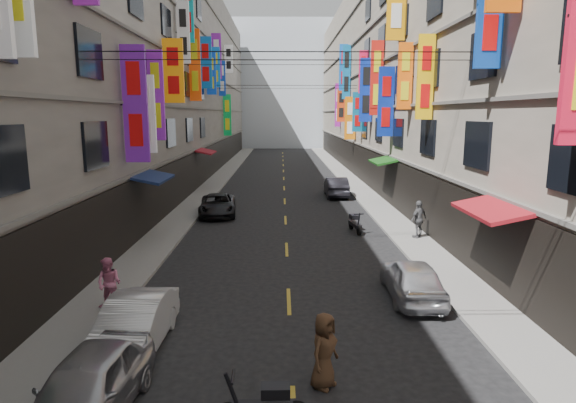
{
  "coord_description": "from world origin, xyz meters",
  "views": [
    {
      "loc": [
        -0.23,
        3.41,
        5.9
      ],
      "look_at": [
        -0.11,
        12.27,
        4.29
      ],
      "focal_mm": 30.0,
      "sensor_mm": 36.0,
      "label": 1
    }
  ],
  "objects_px": {
    "car_left_far": "(218,205)",
    "pedestrian_lfar": "(109,284)",
    "car_left_near": "(87,388)",
    "car_left_mid": "(134,325)",
    "pedestrian_rfar": "(419,219)",
    "scooter_far_right": "(355,223)",
    "car_right_mid": "(412,279)",
    "pedestrian_crossing": "(324,350)",
    "car_right_far": "(336,187)"
  },
  "relations": [
    {
      "from": "pedestrian_rfar",
      "to": "car_right_mid",
      "type": "bearing_deg",
      "value": 36.0
    },
    {
      "from": "car_right_mid",
      "to": "pedestrian_lfar",
      "type": "bearing_deg",
      "value": 7.67
    },
    {
      "from": "car_left_far",
      "to": "pedestrian_rfar",
      "type": "bearing_deg",
      "value": -35.08
    },
    {
      "from": "car_left_near",
      "to": "pedestrian_lfar",
      "type": "relative_size",
      "value": 2.53
    },
    {
      "from": "car_left_mid",
      "to": "car_right_far",
      "type": "relative_size",
      "value": 0.93
    },
    {
      "from": "car_left_mid",
      "to": "car_right_mid",
      "type": "bearing_deg",
      "value": 24.2
    },
    {
      "from": "car_right_mid",
      "to": "scooter_far_right",
      "type": "bearing_deg",
      "value": -85.19
    },
    {
      "from": "car_left_far",
      "to": "car_right_mid",
      "type": "relative_size",
      "value": 1.15
    },
    {
      "from": "pedestrian_lfar",
      "to": "car_right_mid",
      "type": "bearing_deg",
      "value": 17.94
    },
    {
      "from": "car_left_mid",
      "to": "car_right_far",
      "type": "height_order",
      "value": "car_right_far"
    },
    {
      "from": "car_left_near",
      "to": "car_right_far",
      "type": "distance_m",
      "value": 27.14
    },
    {
      "from": "scooter_far_right",
      "to": "pedestrian_rfar",
      "type": "relative_size",
      "value": 1.0
    },
    {
      "from": "car_left_far",
      "to": "car_right_far",
      "type": "height_order",
      "value": "car_right_far"
    },
    {
      "from": "car_left_mid",
      "to": "pedestrian_crossing",
      "type": "relative_size",
      "value": 2.36
    },
    {
      "from": "scooter_far_right",
      "to": "car_left_mid",
      "type": "distance_m",
      "value": 14.42
    },
    {
      "from": "car_left_near",
      "to": "pedestrian_rfar",
      "type": "height_order",
      "value": "pedestrian_rfar"
    },
    {
      "from": "car_right_mid",
      "to": "pedestrian_crossing",
      "type": "distance_m",
      "value": 6.09
    },
    {
      "from": "car_left_far",
      "to": "scooter_far_right",
      "type": "bearing_deg",
      "value": -34.76
    },
    {
      "from": "pedestrian_lfar",
      "to": "scooter_far_right",
      "type": "bearing_deg",
      "value": 60.14
    },
    {
      "from": "scooter_far_right",
      "to": "pedestrian_lfar",
      "type": "xyz_separation_m",
      "value": [
        -8.9,
        -9.97,
        0.47
      ]
    },
    {
      "from": "car_left_far",
      "to": "pedestrian_rfar",
      "type": "distance_m",
      "value": 11.84
    },
    {
      "from": "car_right_far",
      "to": "pedestrian_lfar",
      "type": "height_order",
      "value": "pedestrian_lfar"
    },
    {
      "from": "car_left_near",
      "to": "car_left_mid",
      "type": "relative_size",
      "value": 1.0
    },
    {
      "from": "car_right_mid",
      "to": "car_right_far",
      "type": "height_order",
      "value": "car_right_far"
    },
    {
      "from": "car_left_near",
      "to": "car_right_far",
      "type": "xyz_separation_m",
      "value": [
        7.76,
        26.01,
        0.03
      ]
    },
    {
      "from": "car_right_mid",
      "to": "pedestrian_lfar",
      "type": "distance_m",
      "value": 9.46
    },
    {
      "from": "car_left_near",
      "to": "scooter_far_right",
      "type": "bearing_deg",
      "value": 68.56
    },
    {
      "from": "car_left_near",
      "to": "car_left_far",
      "type": "bearing_deg",
      "value": 94.84
    },
    {
      "from": "scooter_far_right",
      "to": "car_left_far",
      "type": "bearing_deg",
      "value": -38.71
    },
    {
      "from": "car_left_near",
      "to": "car_left_far",
      "type": "distance_m",
      "value": 19.44
    },
    {
      "from": "car_right_far",
      "to": "pedestrian_lfar",
      "type": "bearing_deg",
      "value": 66.71
    },
    {
      "from": "car_right_far",
      "to": "car_right_mid",
      "type": "bearing_deg",
      "value": 91.19
    },
    {
      "from": "car_right_far",
      "to": "pedestrian_rfar",
      "type": "bearing_deg",
      "value": 101.9
    },
    {
      "from": "pedestrian_rfar",
      "to": "scooter_far_right",
      "type": "bearing_deg",
      "value": -67.45
    },
    {
      "from": "scooter_far_right",
      "to": "pedestrian_crossing",
      "type": "distance_m",
      "value": 14.37
    },
    {
      "from": "car_left_mid",
      "to": "pedestrian_lfar",
      "type": "relative_size",
      "value": 2.54
    },
    {
      "from": "car_left_near",
      "to": "pedestrian_rfar",
      "type": "relative_size",
      "value": 2.22
    },
    {
      "from": "car_left_near",
      "to": "pedestrian_lfar",
      "type": "xyz_separation_m",
      "value": [
        -1.4,
        5.23,
        0.23
      ]
    },
    {
      "from": "pedestrian_rfar",
      "to": "car_left_mid",
      "type": "bearing_deg",
      "value": 9.42
    },
    {
      "from": "car_right_mid",
      "to": "pedestrian_rfar",
      "type": "distance_m",
      "value": 7.69
    },
    {
      "from": "car_left_far",
      "to": "pedestrian_crossing",
      "type": "bearing_deg",
      "value": -80.95
    },
    {
      "from": "car_left_near",
      "to": "car_right_far",
      "type": "relative_size",
      "value": 0.92
    },
    {
      "from": "car_left_far",
      "to": "car_left_near",
      "type": "bearing_deg",
      "value": -95.3
    },
    {
      "from": "car_left_near",
      "to": "pedestrian_rfar",
      "type": "distance_m",
      "value": 17.02
    },
    {
      "from": "pedestrian_lfar",
      "to": "pedestrian_crossing",
      "type": "relative_size",
      "value": 0.93
    },
    {
      "from": "car_left_far",
      "to": "pedestrian_lfar",
      "type": "relative_size",
      "value": 2.84
    },
    {
      "from": "car_right_mid",
      "to": "pedestrian_rfar",
      "type": "xyz_separation_m",
      "value": [
        2.27,
        7.33,
        0.35
      ]
    },
    {
      "from": "pedestrian_crossing",
      "to": "pedestrian_lfar",
      "type": "bearing_deg",
      "value": 91.77
    },
    {
      "from": "car_left_far",
      "to": "pedestrian_crossing",
      "type": "relative_size",
      "value": 2.64
    },
    {
      "from": "pedestrian_crossing",
      "to": "car_left_near",
      "type": "bearing_deg",
      "value": 139.23
    }
  ]
}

